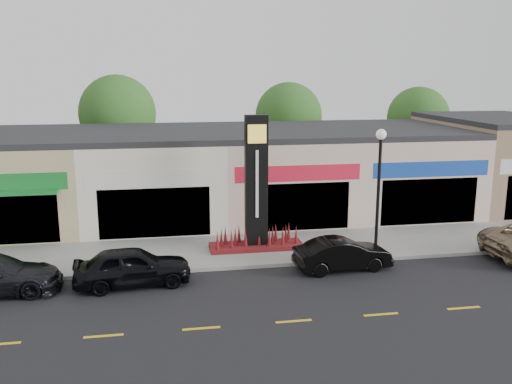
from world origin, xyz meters
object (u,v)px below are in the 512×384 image
Objects in this scene: lamp_east_near at (379,180)px; car_black_conv at (343,254)px; pylon_sign at (256,203)px; car_black_sedan at (132,266)px.

car_black_conv is at bearing -148.10° from lamp_east_near.
car_black_conv is (-1.90, -1.19, -2.82)m from lamp_east_near.
pylon_sign is 4.53m from car_black_conv.
pylon_sign reaches higher than car_black_conv.
pylon_sign is 1.38× the size of car_black_sedan.
lamp_east_near is 10.75m from car_black_sedan.
car_black_sedan is (-10.30, -1.44, -2.73)m from lamp_east_near.
pylon_sign is 1.51× the size of car_black_conv.
car_black_sedan is (-5.30, -3.14, -1.53)m from pylon_sign.
car_black_sedan is at bearing -149.33° from pylon_sign.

